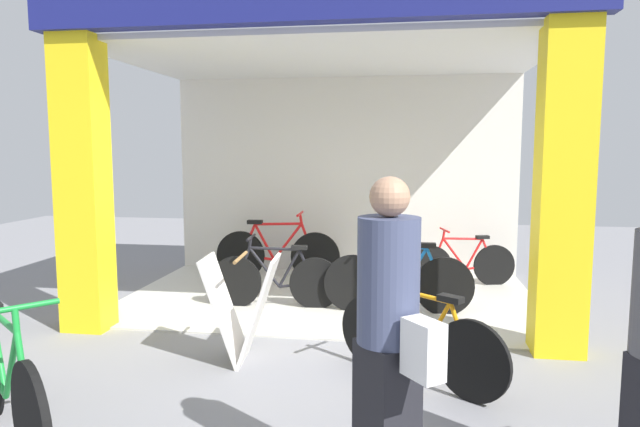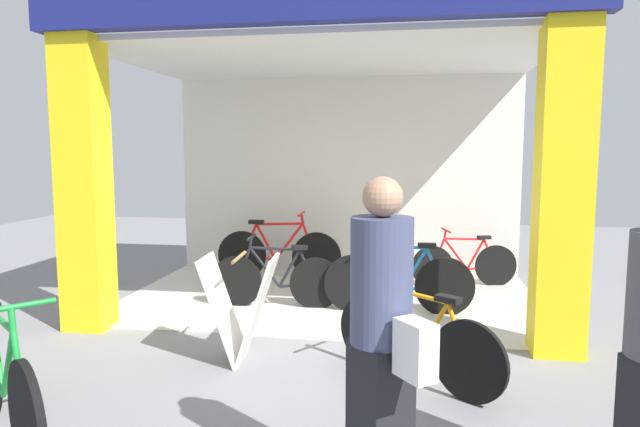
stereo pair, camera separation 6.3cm
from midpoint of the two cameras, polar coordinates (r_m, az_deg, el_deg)
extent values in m
plane|color=gray|center=(5.58, -1.00, -12.74)|extent=(18.05, 18.05, 0.00)
cube|color=beige|center=(7.05, 1.30, -8.52)|extent=(5.03, 3.13, 0.02)
cube|color=silver|center=(8.37, 2.83, 4.04)|extent=(5.03, 0.12, 2.96)
cube|color=yellow|center=(6.12, -22.66, 2.64)|extent=(0.45, 0.36, 2.96)
cube|color=yellow|center=(5.36, 23.82, 2.11)|extent=(0.45, 0.36, 2.96)
cube|color=silver|center=(6.90, 1.37, 15.60)|extent=(5.03, 3.13, 0.06)
cylinder|color=black|center=(6.50, -0.16, -7.15)|extent=(0.61, 0.08, 0.61)
cylinder|color=black|center=(6.65, -8.27, -6.91)|extent=(0.61, 0.08, 0.61)
cylinder|color=black|center=(6.53, -2.10, -7.30)|extent=(0.41, 0.06, 0.08)
cylinder|color=black|center=(6.50, -2.85, -5.60)|extent=(0.27, 0.05, 0.45)
cylinder|color=black|center=(6.54, -5.37, -5.46)|extent=(0.37, 0.06, 0.47)
cylinder|color=black|center=(6.48, -4.37, -3.60)|extent=(0.58, 0.08, 0.05)
cylinder|color=black|center=(6.47, -1.07, -5.44)|extent=(0.20, 0.05, 0.41)
cylinder|color=black|center=(6.59, -7.50, -5.21)|extent=(0.18, 0.05, 0.42)
cylinder|color=black|center=(6.52, -6.81, -2.95)|extent=(0.05, 0.04, 0.13)
cylinder|color=black|center=(6.51, -6.74, -2.43)|extent=(0.06, 0.42, 0.03)
cube|color=black|center=(6.44, -1.82, -3.47)|extent=(0.19, 0.10, 0.05)
cylinder|color=black|center=(6.41, 12.88, -7.28)|extent=(0.66, 0.06, 0.66)
cylinder|color=black|center=(6.40, 3.68, -7.15)|extent=(0.66, 0.06, 0.66)
cylinder|color=blue|center=(6.40, 10.71, -7.48)|extent=(0.44, 0.05, 0.09)
cylinder|color=blue|center=(6.34, 9.92, -5.60)|extent=(0.29, 0.04, 0.49)
cylinder|color=blue|center=(6.34, 7.06, -5.48)|extent=(0.41, 0.05, 0.52)
cylinder|color=blue|center=(6.29, 8.25, -3.37)|extent=(0.63, 0.05, 0.05)
cylinder|color=blue|center=(6.35, 11.91, -5.40)|extent=(0.22, 0.04, 0.44)
cylinder|color=blue|center=(6.34, 4.61, -5.22)|extent=(0.20, 0.04, 0.46)
cylinder|color=blue|center=(6.29, 5.47, -2.66)|extent=(0.06, 0.04, 0.14)
cylinder|color=blue|center=(6.27, 5.57, -2.07)|extent=(0.04, 0.46, 0.03)
cube|color=black|center=(6.30, 11.13, -3.22)|extent=(0.20, 0.10, 0.05)
cylinder|color=black|center=(8.05, -7.73, -4.23)|extent=(0.69, 0.08, 0.69)
cylinder|color=black|center=(7.85, -0.12, -4.45)|extent=(0.69, 0.08, 0.69)
cylinder|color=red|center=(8.00, -5.97, -4.47)|extent=(0.47, 0.06, 0.09)
cylinder|color=red|center=(7.94, -5.31, -2.90)|extent=(0.30, 0.05, 0.52)
cylinder|color=red|center=(7.87, -2.95, -2.89)|extent=(0.43, 0.06, 0.54)
cylinder|color=red|center=(7.86, -3.92, -1.06)|extent=(0.67, 0.07, 0.06)
cylinder|color=red|center=(7.98, -6.93, -2.67)|extent=(0.23, 0.05, 0.47)
cylinder|color=red|center=(7.83, -0.90, -2.75)|extent=(0.21, 0.05, 0.48)
cylinder|color=red|center=(7.80, -1.61, -0.53)|extent=(0.06, 0.04, 0.14)
cylinder|color=red|center=(7.79, -1.69, -0.03)|extent=(0.05, 0.48, 0.03)
cube|color=black|center=(7.92, -6.28, -0.86)|extent=(0.21, 0.11, 0.05)
cylinder|color=black|center=(7.94, 17.70, -5.11)|extent=(0.56, 0.16, 0.56)
cylinder|color=black|center=(7.67, 11.60, -5.34)|extent=(0.56, 0.16, 0.56)
cylinder|color=red|center=(7.87, 16.30, -5.32)|extent=(0.38, 0.12, 0.07)
cylinder|color=red|center=(7.81, 15.80, -4.03)|extent=(0.25, 0.09, 0.42)
cylinder|color=red|center=(7.72, 13.91, -4.04)|extent=(0.34, 0.11, 0.44)
cylinder|color=red|center=(7.72, 14.72, -2.52)|extent=(0.53, 0.15, 0.04)
cylinder|color=red|center=(7.87, 17.10, -3.84)|extent=(0.19, 0.07, 0.38)
cylinder|color=red|center=(7.65, 12.27, -3.93)|extent=(0.17, 0.07, 0.39)
cylinder|color=red|center=(7.63, 12.88, -2.09)|extent=(0.05, 0.04, 0.12)
cylinder|color=red|center=(7.63, 12.95, -1.68)|extent=(0.12, 0.39, 0.03)
cube|color=black|center=(7.81, 16.61, -2.35)|extent=(0.19, 0.12, 0.04)
cylinder|color=black|center=(4.35, 15.38, -14.34)|extent=(0.52, 0.39, 0.62)
cylinder|color=black|center=(4.86, 5.39, -11.88)|extent=(0.52, 0.39, 0.62)
cylinder|color=orange|center=(4.46, 12.80, -14.03)|extent=(0.36, 0.27, 0.08)
cylinder|color=orange|center=(4.44, 11.92, -11.38)|extent=(0.24, 0.18, 0.46)
cylinder|color=orange|center=(4.60, 8.80, -10.58)|extent=(0.33, 0.25, 0.48)
cylinder|color=orange|center=(4.47, 10.09, -8.13)|extent=(0.50, 0.37, 0.05)
cylinder|color=orange|center=(4.33, 14.24, -11.58)|extent=(0.18, 0.15, 0.41)
cylinder|color=orange|center=(4.74, 6.31, -9.74)|extent=(0.17, 0.14, 0.43)
cylinder|color=orange|center=(4.62, 7.19, -6.72)|extent=(0.06, 0.06, 0.13)
cylinder|color=orange|center=(4.60, 7.29, -5.99)|extent=(0.28, 0.37, 0.03)
cube|color=black|center=(4.31, 13.34, -8.49)|extent=(0.21, 0.18, 0.05)
cylinder|color=black|center=(3.67, -27.26, -18.27)|extent=(0.56, 0.47, 0.69)
cylinder|color=#198C33|center=(3.95, -28.79, -13.38)|extent=(0.35, 0.30, 0.54)
cylinder|color=#198C33|center=(4.00, -29.39, -9.43)|extent=(0.53, 0.45, 0.05)
cylinder|color=#198C33|center=(3.68, -27.86, -14.35)|extent=(0.18, 0.16, 0.48)
cylinder|color=#198C33|center=(3.68, -28.45, -9.48)|extent=(0.07, 0.07, 0.14)
cylinder|color=#198C33|center=(3.67, -28.55, -8.41)|extent=(0.33, 0.39, 0.03)
cube|color=silver|center=(5.00, -9.54, -9.58)|extent=(0.37, 0.49, 0.93)
cube|color=silver|center=(4.93, -6.04, -9.75)|extent=(0.37, 0.49, 0.93)
cylinder|color=olive|center=(4.86, -7.88, -4.44)|extent=(0.07, 0.47, 0.03)
cube|color=black|center=(3.07, 6.73, -20.65)|extent=(0.36, 0.37, 0.88)
cylinder|color=#3F4766|center=(2.81, 6.94, -6.80)|extent=(0.44, 0.44, 0.63)
sphere|color=tan|center=(2.74, 7.06, 1.71)|extent=(0.20, 0.20, 0.20)
cube|color=white|center=(2.68, 10.38, -13.50)|extent=(0.21, 0.23, 0.27)
camera|label=1|loc=(0.03, -89.70, 0.03)|focal=31.39mm
camera|label=2|loc=(0.03, 90.30, -0.03)|focal=31.39mm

